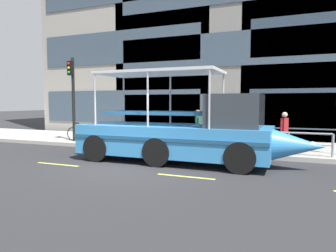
# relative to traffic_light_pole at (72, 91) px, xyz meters

# --- Properties ---
(ground_plane) EXTENTS (120.00, 120.00, 0.00)m
(ground_plane) POSITION_rel_traffic_light_pole_xyz_m (5.29, -3.72, -2.78)
(ground_plane) COLOR #2B2B2D
(sidewalk) EXTENTS (32.00, 4.80, 0.18)m
(sidewalk) POSITION_rel_traffic_light_pole_xyz_m (5.29, 1.88, -2.69)
(sidewalk) COLOR #A8A59E
(sidewalk) RESTS_ON ground_plane
(curb_edge) EXTENTS (32.00, 0.18, 0.18)m
(curb_edge) POSITION_rel_traffic_light_pole_xyz_m (5.29, -0.61, -2.69)
(curb_edge) COLOR #B2ADA3
(curb_edge) RESTS_ON ground_plane
(lane_centreline) EXTENTS (25.80, 0.12, 0.01)m
(lane_centreline) POSITION_rel_traffic_light_pole_xyz_m (5.29, -4.42, -2.78)
(lane_centreline) COLOR #DBD64C
(lane_centreline) RESTS_ON ground_plane
(curb_guardrail) EXTENTS (10.79, 0.09, 0.89)m
(curb_guardrail) POSITION_rel_traffic_light_pole_xyz_m (6.65, -0.27, -2.02)
(curb_guardrail) COLOR gray
(curb_guardrail) RESTS_ON sidewalk
(traffic_light_pole) EXTENTS (0.24, 0.46, 4.31)m
(traffic_light_pole) POSITION_rel_traffic_light_pole_xyz_m (0.00, 0.00, 0.00)
(traffic_light_pole) COLOR black
(traffic_light_pole) RESTS_ON sidewalk
(leaned_bicycle) EXTENTS (1.74, 0.46, 0.96)m
(leaned_bicycle) POSITION_rel_traffic_light_pole_xyz_m (0.30, 0.19, -2.23)
(leaned_bicycle) COLOR black
(leaned_bicycle) RESTS_ON sidewalk
(duck_tour_boat) EXTENTS (8.79, 2.48, 3.35)m
(duck_tour_boat) POSITION_rel_traffic_light_pole_xyz_m (7.01, -2.34, -1.72)
(duck_tour_boat) COLOR #388CD1
(duck_tour_boat) RESTS_ON ground_plane
(pedestrian_near_bow) EXTENTS (0.31, 0.41, 1.63)m
(pedestrian_near_bow) POSITION_rel_traffic_light_pole_xyz_m (10.29, 0.45, -1.62)
(pedestrian_near_bow) COLOR #1E2338
(pedestrian_near_bow) RESTS_ON sidewalk
(pedestrian_mid_left) EXTENTS (0.32, 0.43, 1.68)m
(pedestrian_mid_left) POSITION_rel_traffic_light_pole_xyz_m (6.59, 0.54, -1.59)
(pedestrian_mid_left) COLOR #1E2338
(pedestrian_mid_left) RESTS_ON sidewalk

